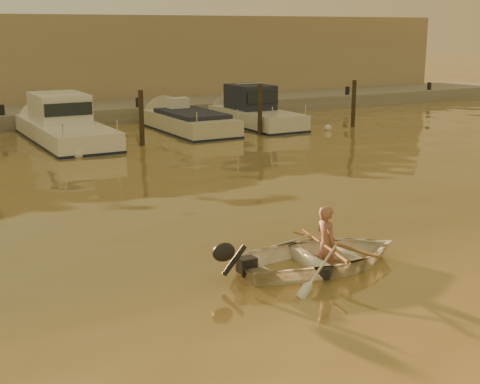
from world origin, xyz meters
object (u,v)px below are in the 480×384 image
person (326,245)px  moored_boat_3 (189,126)px  moored_boat_2 (65,125)px  dinghy (321,256)px  moored_boat_4 (256,112)px  waterfront_building (54,62)px

person → moored_boat_3: (4.61, 15.86, -0.19)m
moored_boat_2 → dinghy: bearing=-88.5°
moored_boat_3 → person: bearing=-106.2°
dinghy → moored_boat_4: 17.73m
moored_boat_3 → moored_boat_2: bearing=180.0°
moored_boat_4 → waterfront_building: bearing=118.3°
waterfront_building → moored_boat_4: bearing=-61.7°
moored_boat_2 → waterfront_building: size_ratio=0.17×
moored_boat_2 → moored_boat_4: 8.36m
moored_boat_2 → moored_boat_3: size_ratio=1.24×
moored_boat_2 → moored_boat_3: moored_boat_2 is taller
moored_boat_3 → moored_boat_4: 3.26m
dinghy → waterfront_building: waterfront_building is taller
moored_boat_2 → moored_boat_4: size_ratio=1.25×
moored_boat_2 → moored_boat_4: same height
dinghy → person: (0.10, -0.01, 0.21)m
dinghy → waterfront_building: bearing=-0.4°
moored_boat_4 → waterfront_building: size_ratio=0.13×
moored_boat_3 → moored_boat_4: bearing=0.0°
moored_boat_4 → waterfront_building: (-5.93, 11.00, 1.77)m
person → moored_boat_2: size_ratio=0.19×
person → waterfront_building: 27.00m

